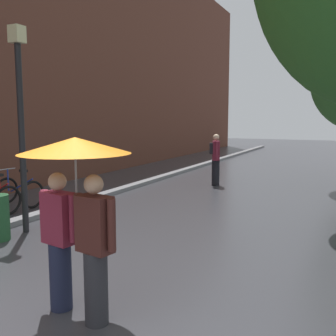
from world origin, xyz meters
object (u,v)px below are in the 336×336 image
object	(u,v)px
street_lamp_post	(21,113)
couple_under_umbrella	(76,194)
pedestrian_walking_midground	(215,158)
parked_bicycle_3	(19,192)

from	to	relation	value
street_lamp_post	couple_under_umbrella	bearing A→B (deg)	-36.28
pedestrian_walking_midground	couple_under_umbrella	bearing A→B (deg)	-81.20
couple_under_umbrella	parked_bicycle_3	bearing A→B (deg)	141.62
couple_under_umbrella	street_lamp_post	world-z (taller)	street_lamp_post
parked_bicycle_3	pedestrian_walking_midground	world-z (taller)	pedestrian_walking_midground
pedestrian_walking_midground	street_lamp_post	bearing A→B (deg)	-103.84
parked_bicycle_3	couple_under_umbrella	xyz separation A→B (m)	(4.97, -3.93, 1.05)
parked_bicycle_3	couple_under_umbrella	distance (m)	6.42
parked_bicycle_3	street_lamp_post	bearing A→B (deg)	-41.55
couple_under_umbrella	pedestrian_walking_midground	distance (m)	9.17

